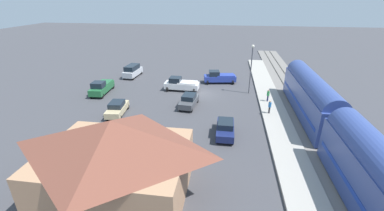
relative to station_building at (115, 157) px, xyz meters
The scene contains 14 objects.
ground_plane 22.59m from the station_building, 100.31° to the right, with size 200.00×200.00×0.00m, color #424247.
railway_track 28.59m from the station_building, 129.29° to the right, with size 4.80×70.00×0.30m.
platform 26.25m from the station_building, 122.47° to the right, with size 3.20×46.00×0.30m.
station_building is the anchor object (origin of this frame).
pedestrian_on_platform 20.62m from the station_building, 130.14° to the right, with size 0.36×0.36×1.71m.
pedestrian_waiting_far 24.03m from the station_building, 124.44° to the right, with size 0.36×0.36×1.71m.
pickup_blue 28.73m from the station_building, 102.92° to the right, with size 5.64×3.13×2.14m.
suv_silver 30.94m from the station_building, 71.59° to the right, with size 2.32×5.03×2.22m.
sedan_charcoal 17.42m from the station_building, 99.29° to the right, with size 2.31×4.67×1.74m.
pickup_white 23.30m from the station_building, 91.37° to the right, with size 5.48×2.66×2.14m.
sedan_navy 12.78m from the station_building, 128.71° to the right, with size 1.87×4.51×1.74m.
sedan_tan 14.61m from the station_building, 66.14° to the right, with size 2.26×4.65×1.74m.
pickup_green 23.17m from the station_building, 60.56° to the right, with size 2.27×5.51×2.14m.
light_pole_near_platform 26.01m from the station_building, 115.55° to the right, with size 0.44×0.44×7.47m.
Camera 1 is at (-3.75, 36.54, 13.97)m, focal length 23.79 mm.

